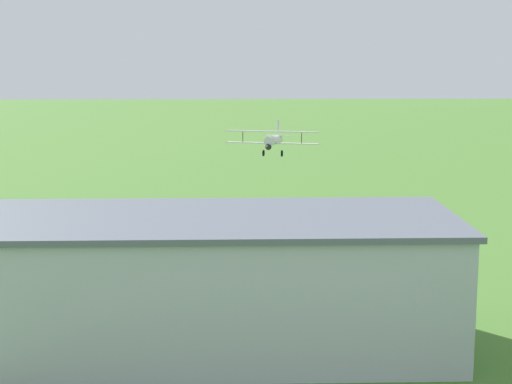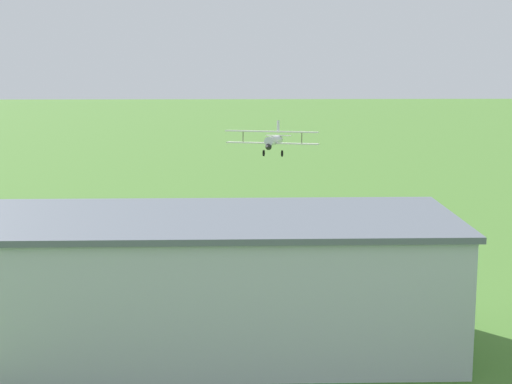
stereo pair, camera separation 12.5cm
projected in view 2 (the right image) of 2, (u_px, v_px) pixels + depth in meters
name	position (u px, v px, depth m)	size (l,w,h in m)	color
ground_plane	(227.00, 218.00, 84.69)	(400.00, 400.00, 0.00)	#47752D
hangar	(210.00, 282.00, 47.41)	(28.27, 11.80, 7.80)	#B7BCC6
biplane	(273.00, 139.00, 83.48)	(9.54, 7.18, 3.44)	silver
person_at_fence_line	(349.00, 265.00, 62.98)	(0.45, 0.45, 1.73)	#33723F
person_walking_on_apron	(362.00, 273.00, 60.93)	(0.45, 0.45, 1.58)	navy
person_watching_takeoff	(413.00, 279.00, 59.54)	(0.54, 0.54, 1.55)	orange
person_near_hangar_door	(67.00, 277.00, 59.84)	(0.41, 0.41, 1.64)	navy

